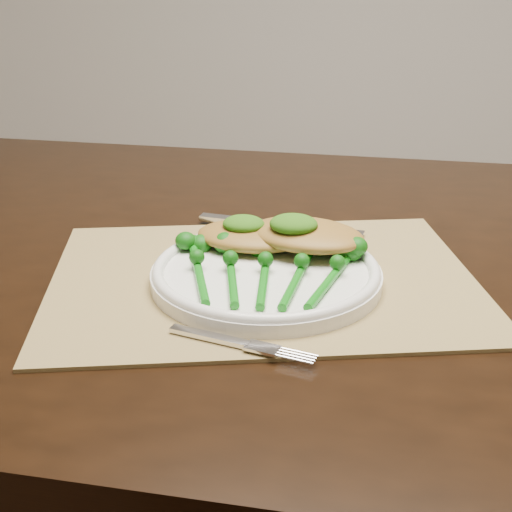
% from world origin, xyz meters
% --- Properties ---
extents(dining_table, '(1.61, 0.91, 0.75)m').
position_xyz_m(dining_table, '(0.00, 0.13, 0.38)').
color(dining_table, black).
rests_on(dining_table, ground).
extents(placemat, '(0.54, 0.46, 0.00)m').
position_xyz_m(placemat, '(-0.10, 0.03, 0.75)').
color(placemat, olive).
rests_on(placemat, dining_table).
extents(dinner_plate, '(0.25, 0.25, 0.02)m').
position_xyz_m(dinner_plate, '(-0.09, 0.01, 0.77)').
color(dinner_plate, white).
rests_on(dinner_plate, placemat).
extents(knife, '(0.22, 0.04, 0.01)m').
position_xyz_m(knife, '(-0.13, 0.18, 0.76)').
color(knife, silver).
rests_on(knife, placemat).
extents(fork, '(0.15, 0.05, 0.00)m').
position_xyz_m(fork, '(-0.08, -0.13, 0.76)').
color(fork, silver).
rests_on(fork, placemat).
extents(chicken_fillet_left, '(0.13, 0.09, 0.03)m').
position_xyz_m(chicken_fillet_left, '(-0.12, 0.08, 0.78)').
color(chicken_fillet_left, olive).
rests_on(chicken_fillet_left, dinner_plate).
extents(chicken_fillet_right, '(0.15, 0.12, 0.03)m').
position_xyz_m(chicken_fillet_right, '(-0.06, 0.08, 0.79)').
color(chicken_fillet_right, olive).
rests_on(chicken_fillet_right, dinner_plate).
extents(pesto_dollop_left, '(0.05, 0.04, 0.02)m').
position_xyz_m(pesto_dollop_left, '(-0.13, 0.08, 0.80)').
color(pesto_dollop_left, '#1C4A0A').
rests_on(pesto_dollop_left, chicken_fillet_left).
extents(pesto_dollop_right, '(0.06, 0.05, 0.02)m').
position_xyz_m(pesto_dollop_right, '(-0.07, 0.07, 0.80)').
color(pesto_dollop_right, '#1C4A0A').
rests_on(pesto_dollop_right, chicken_fillet_right).
extents(broccolini_bundle, '(0.18, 0.19, 0.04)m').
position_xyz_m(broccolini_bundle, '(-0.09, -0.01, 0.77)').
color(broccolini_bundle, '#0D660F').
rests_on(broccolini_bundle, dinner_plate).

